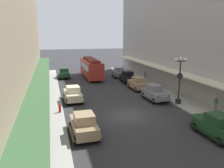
% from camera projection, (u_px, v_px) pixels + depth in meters
% --- Properties ---
extents(ground_plane, '(200.00, 200.00, 0.00)m').
position_uv_depth(ground_plane, '(128.00, 115.00, 22.27)').
color(ground_plane, '#2D2D30').
extents(sidewalk_left, '(3.00, 60.00, 0.15)m').
position_uv_depth(sidewalk_left, '(48.00, 122.00, 20.36)').
color(sidewalk_left, '#A8A59E').
rests_on(sidewalk_left, ground).
extents(sidewalk_right, '(3.00, 60.00, 0.15)m').
position_uv_depth(sidewalk_right, '(196.00, 108.00, 24.15)').
color(sidewalk_right, '#A8A59E').
rests_on(sidewalk_right, ground).
extents(building_row_left, '(4.30, 60.00, 19.47)m').
position_uv_depth(building_row_left, '(3.00, 6.00, 17.60)').
color(building_row_left, gray).
rests_on(building_row_left, ground).
extents(parked_car_0, '(2.15, 4.26, 1.84)m').
position_uv_depth(parked_car_0, '(128.00, 77.00, 36.70)').
color(parked_car_0, black).
rests_on(parked_car_0, ground).
extents(parked_car_1, '(2.27, 4.31, 1.84)m').
position_uv_depth(parked_car_1, '(155.00, 92.00, 27.02)').
color(parked_car_1, slate).
rests_on(parked_car_1, ground).
extents(parked_car_2, '(2.22, 4.29, 1.84)m').
position_uv_depth(parked_car_2, '(138.00, 83.00, 32.18)').
color(parked_car_2, '#997F5B').
rests_on(parked_car_2, ground).
extents(parked_car_3, '(2.23, 4.29, 1.84)m').
position_uv_depth(parked_car_3, '(216.00, 125.00, 17.36)').
color(parked_car_3, '#193D23').
rests_on(parked_car_3, ground).
extents(parked_car_4, '(2.28, 4.31, 1.84)m').
position_uv_depth(parked_car_4, '(73.00, 93.00, 26.55)').
color(parked_car_4, beige).
rests_on(parked_car_4, ground).
extents(parked_car_5, '(2.31, 4.32, 1.84)m').
position_uv_depth(parked_car_5, '(119.00, 72.00, 41.39)').
color(parked_car_5, slate).
rests_on(parked_car_5, ground).
extents(parked_car_6, '(2.24, 4.30, 1.84)m').
position_uv_depth(parked_car_6, '(84.00, 124.00, 17.57)').
color(parked_car_6, '#997F5B').
rests_on(parked_car_6, ground).
extents(parked_car_7, '(2.24, 4.30, 1.84)m').
position_uv_depth(parked_car_7, '(64.00, 73.00, 40.71)').
color(parked_car_7, '#193D23').
rests_on(parked_car_7, ground).
extents(streetcar, '(2.60, 9.62, 3.46)m').
position_uv_depth(streetcar, '(91.00, 67.00, 40.45)').
color(streetcar, '#A52D23').
rests_on(streetcar, ground).
extents(lamp_post_with_clock, '(1.42, 0.44, 5.16)m').
position_uv_depth(lamp_post_with_clock, '(180.00, 78.00, 24.82)').
color(lamp_post_with_clock, black).
rests_on(lamp_post_with_clock, sidewalk_right).
extents(fire_hydrant, '(0.24, 0.24, 0.82)m').
position_uv_depth(fire_hydrant, '(60.00, 108.00, 22.48)').
color(fire_hydrant, '#B21E19').
rests_on(fire_hydrant, sidewalk_left).
extents(pedestrian_0, '(0.36, 0.24, 1.64)m').
position_uv_depth(pedestrian_0, '(216.00, 104.00, 22.39)').
color(pedestrian_0, slate).
rests_on(pedestrian_0, sidewalk_right).
extents(pedestrian_1, '(0.36, 0.24, 1.64)m').
position_uv_depth(pedestrian_1, '(45.00, 80.00, 34.24)').
color(pedestrian_1, '#2D2D33').
rests_on(pedestrian_1, sidewalk_left).
extents(pedestrian_2, '(0.36, 0.28, 1.67)m').
position_uv_depth(pedestrian_2, '(43.00, 78.00, 35.77)').
color(pedestrian_2, '#4C4238').
rests_on(pedestrian_2, sidewalk_left).
extents(pedestrian_3, '(0.36, 0.28, 1.67)m').
position_uv_depth(pedestrian_3, '(145.00, 77.00, 36.24)').
color(pedestrian_3, '#4C4238').
rests_on(pedestrian_3, sidewalk_right).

